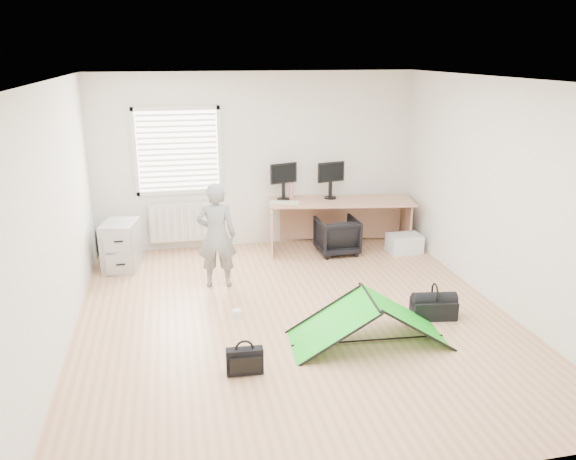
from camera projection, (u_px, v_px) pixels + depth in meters
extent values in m
plane|color=tan|center=(295.00, 317.00, 6.59)|extent=(5.50, 5.50, 0.00)
cube|color=silver|center=(257.00, 161.00, 8.74)|extent=(5.00, 0.02, 2.70)
cube|color=silver|center=(178.00, 151.00, 8.41)|extent=(1.20, 0.06, 1.20)
cube|color=silver|center=(182.00, 222.00, 8.70)|extent=(1.00, 0.12, 0.60)
cube|color=tan|center=(340.00, 224.00, 8.85)|extent=(2.32, 1.06, 0.76)
cube|color=#A5A6AA|center=(121.00, 246.00, 7.96)|extent=(0.55, 0.67, 0.69)
cube|color=black|center=(283.00, 186.00, 8.71)|extent=(0.45, 0.22, 0.43)
cube|color=black|center=(330.00, 185.00, 8.79)|extent=(0.46, 0.19, 0.43)
cube|color=beige|center=(285.00, 202.00, 8.58)|extent=(0.48, 0.28, 0.02)
cylinder|color=#C76F7C|center=(291.00, 191.00, 8.78)|extent=(0.10, 0.10, 0.27)
imported|color=black|center=(337.00, 236.00, 8.60)|extent=(0.61, 0.63, 0.56)
imported|color=gray|center=(216.00, 236.00, 7.27)|extent=(0.55, 0.40, 1.40)
cube|color=silver|center=(404.00, 243.00, 8.68)|extent=(0.52, 0.37, 0.28)
cube|color=teal|center=(112.00, 242.00, 8.52)|extent=(0.39, 0.26, 0.42)
cube|color=black|center=(245.00, 361.00, 5.40)|extent=(0.36, 0.13, 0.27)
cube|color=silver|center=(237.00, 314.00, 6.57)|extent=(0.10, 0.10, 0.09)
cube|color=black|center=(433.00, 309.00, 6.55)|extent=(0.54, 0.33, 0.22)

